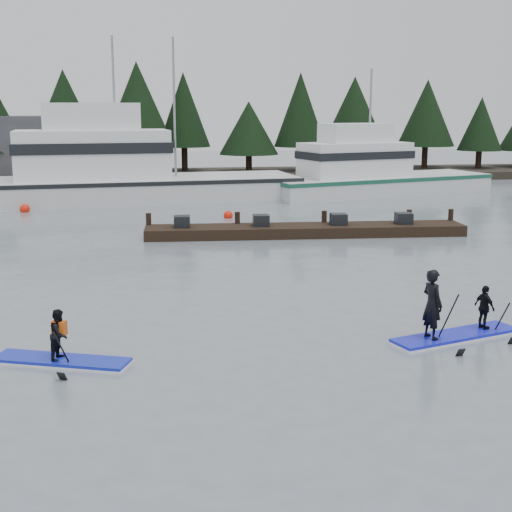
{
  "coord_description": "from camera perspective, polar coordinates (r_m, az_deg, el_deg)",
  "views": [
    {
      "loc": [
        -3.27,
        -15.47,
        5.62
      ],
      "look_at": [
        0.0,
        6.0,
        1.1
      ],
      "focal_mm": 50.0,
      "sensor_mm": 36.0,
      "label": 1
    }
  ],
  "objects": [
    {
      "name": "far_shore",
      "position": [
        57.81,
        -5.41,
        6.43
      ],
      "size": [
        70.0,
        8.0,
        0.6
      ],
      "primitive_type": "cube",
      "color": "#2D281E",
      "rests_on": "ground"
    },
    {
      "name": "fishing_boat_medium",
      "position": [
        48.05,
        9.27,
        5.68
      ],
      "size": [
        16.11,
        8.61,
        9.08
      ],
      "rotation": [
        0.0,
        0.0,
        0.29
      ],
      "color": "silver",
      "rests_on": "ground"
    },
    {
      "name": "ground",
      "position": [
        16.78,
        3.11,
        -7.83
      ],
      "size": [
        160.0,
        160.0,
        0.0
      ],
      "primitive_type": "plane",
      "color": "slate",
      "rests_on": "ground"
    },
    {
      "name": "floating_dock",
      "position": [
        32.02,
        3.97,
        2.05
      ],
      "size": [
        14.35,
        2.7,
        0.48
      ],
      "primitive_type": "cube",
      "rotation": [
        0.0,
        0.0,
        -0.06
      ],
      "color": "black",
      "rests_on": "ground"
    },
    {
      "name": "fishing_boat_large",
      "position": [
        44.45,
        -10.52,
        5.41
      ],
      "size": [
        20.36,
        7.53,
        10.98
      ],
      "rotation": [
        0.0,
        0.0,
        0.1
      ],
      "color": "silver",
      "rests_on": "ground"
    },
    {
      "name": "paddleboard_duo",
      "position": [
        18.25,
        15.38,
        -4.66
      ],
      "size": [
        3.58,
        1.85,
        2.34
      ],
      "rotation": [
        0.0,
        0.0,
        0.31
      ],
      "color": "#151CC6",
      "rests_on": "ground"
    },
    {
      "name": "waterfront_building",
      "position": [
        60.51,
        -19.06,
        8.17
      ],
      "size": [
        18.0,
        6.0,
        5.0
      ],
      "primitive_type": "cube",
      "color": "#4C4C51",
      "rests_on": "ground"
    },
    {
      "name": "paddleboard_solo",
      "position": [
        16.64,
        -15.38,
        -7.02
      ],
      "size": [
        3.18,
        1.79,
        1.76
      ],
      "rotation": [
        0.0,
        0.0,
        -0.35
      ],
      "color": "#1323B3",
      "rests_on": "ground"
    },
    {
      "name": "buoy_b",
      "position": [
        37.22,
        -2.23,
        3.07
      ],
      "size": [
        0.49,
        0.49,
        0.49
      ],
      "primitive_type": "sphere",
      "color": "red",
      "rests_on": "ground"
    },
    {
      "name": "buoy_a",
      "position": [
        41.39,
        -18.0,
        3.38
      ],
      "size": [
        0.55,
        0.55,
        0.55
      ],
      "primitive_type": "sphere",
      "color": "red",
      "rests_on": "ground"
    },
    {
      "name": "treeline",
      "position": [
        57.83,
        -5.41,
        6.13
      ],
      "size": [
        60.0,
        4.0,
        8.0
      ],
      "primitive_type": null,
      "color": "black",
      "rests_on": "ground"
    }
  ]
}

